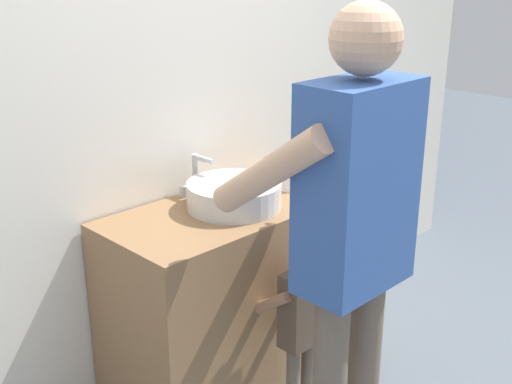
# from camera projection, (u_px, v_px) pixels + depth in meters

# --- Properties ---
(back_wall) EXTENTS (4.40, 0.08, 2.70)m
(back_wall) POSITION_uv_depth(u_px,v_px,m) (179.00, 78.00, 2.80)
(back_wall) COLOR silver
(back_wall) RESTS_ON ground
(vanity_cabinet) EXTENTS (1.11, 0.54, 0.85)m
(vanity_cabinet) POSITION_uv_depth(u_px,v_px,m) (232.00, 295.00, 2.90)
(vanity_cabinet) COLOR olive
(vanity_cabinet) RESTS_ON ground
(sink_basin) EXTENTS (0.40, 0.40, 0.11)m
(sink_basin) POSITION_uv_depth(u_px,v_px,m) (234.00, 195.00, 2.73)
(sink_basin) COLOR silver
(sink_basin) RESTS_ON vanity_cabinet
(faucet) EXTENTS (0.18, 0.14, 0.18)m
(faucet) POSITION_uv_depth(u_px,v_px,m) (197.00, 176.00, 2.88)
(faucet) COLOR #B7BABF
(faucet) RESTS_ON vanity_cabinet
(toothbrush_cup) EXTENTS (0.07, 0.07, 0.21)m
(toothbrush_cup) POSITION_uv_depth(u_px,v_px,m) (289.00, 179.00, 2.93)
(toothbrush_cup) COLOR silver
(toothbrush_cup) RESTS_ON vanity_cabinet
(child_toddler) EXTENTS (0.25, 0.25, 0.80)m
(child_toddler) POSITION_uv_depth(u_px,v_px,m) (300.00, 318.00, 2.62)
(child_toddler) COLOR #6B5B4C
(child_toddler) RESTS_ON ground
(adult_parent) EXTENTS (0.53, 0.56, 1.72)m
(adult_parent) POSITION_uv_depth(u_px,v_px,m) (352.00, 217.00, 2.15)
(adult_parent) COLOR #6B5B4C
(adult_parent) RESTS_ON ground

